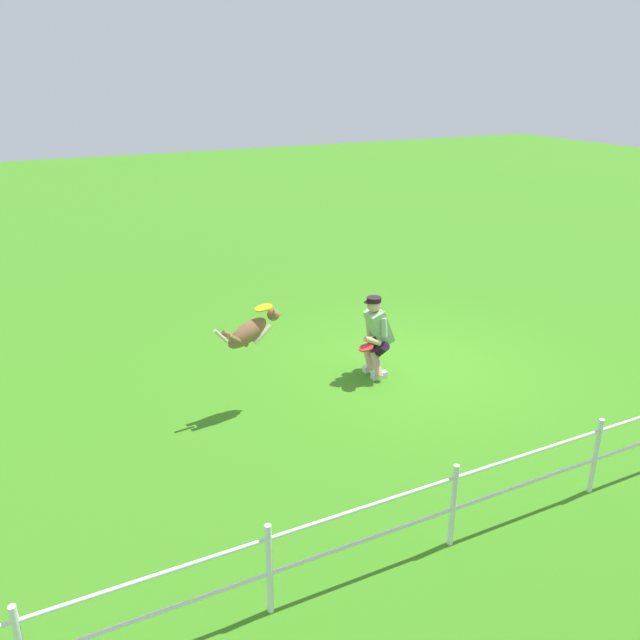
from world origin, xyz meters
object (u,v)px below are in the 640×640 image
Objects in this scene: person at (377,333)px; frisbee_flying at (264,308)px; dog at (251,331)px; frisbee_held at (366,348)px.

frisbee_flying is (1.90, 0.17, 0.79)m from person.
person is 2.17m from dog.
frisbee_flying is at bearing -2.02° from frisbee_held.
frisbee_held is at bearing 177.98° from frisbee_flying.
person is at bearing -174.97° from frisbee_flying.
frisbee_flying is 1.08× the size of frisbee_held.
dog is 4.25× the size of frisbee_flying.
person is 2.06m from frisbee_flying.
person is 0.40m from frisbee_held.
frisbee_flying is at bearing 8.16° from person.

